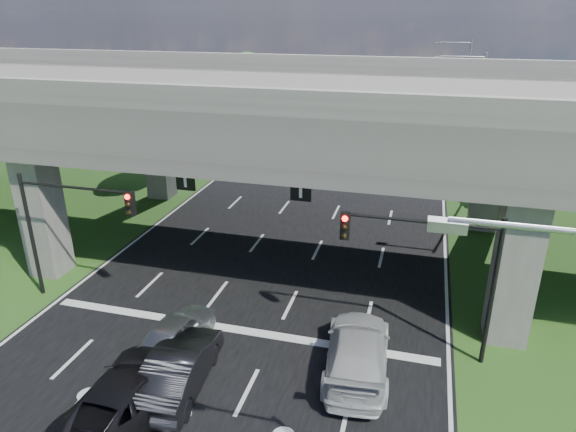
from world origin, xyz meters
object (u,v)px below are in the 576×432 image
at_px(car_white, 357,351).
at_px(car_trailing, 128,395).
at_px(signal_right, 434,259).
at_px(signal_left, 67,217).
at_px(car_dark, 179,368).
at_px(car_silver, 177,330).
at_px(streetlight_far, 472,115).
at_px(streetlight_beyond, 462,84).

height_order(car_white, car_trailing, car_white).
relative_size(signal_right, signal_left, 1.00).
relative_size(signal_right, car_dark, 1.19).
distance_m(car_silver, car_dark, 2.54).
height_order(signal_right, car_dark, signal_right).
distance_m(signal_right, car_white, 4.46).
relative_size(car_white, car_trailing, 0.98).
bearing_deg(car_white, car_dark, 18.38).
bearing_deg(car_white, signal_right, -149.68).
bearing_deg(streetlight_far, car_dark, -113.70).
height_order(streetlight_far, car_white, streetlight_far).
bearing_deg(streetlight_far, car_trailing, -114.23).
relative_size(streetlight_far, car_silver, 2.41).
bearing_deg(car_white, streetlight_beyond, -102.08).
distance_m(streetlight_beyond, car_silver, 40.27).
bearing_deg(car_trailing, car_dark, -119.90).
height_order(signal_left, streetlight_beyond, streetlight_beyond).
relative_size(signal_right, car_silver, 1.45).
bearing_deg(car_dark, signal_left, -36.08).
bearing_deg(streetlight_far, signal_left, -131.78).
height_order(signal_left, car_dark, signal_left).
xyz_separation_m(streetlight_far, streetlight_beyond, (0.00, 16.00, 0.00)).
xyz_separation_m(streetlight_beyond, car_silver, (-11.90, -38.13, -5.11)).
relative_size(car_silver, car_white, 0.72).
xyz_separation_m(signal_left, car_trailing, (6.20, -5.99, -3.34)).
xyz_separation_m(car_dark, car_trailing, (-1.02, -1.68, -0.02)).
height_order(car_dark, car_trailing, car_dark).
distance_m(streetlight_beyond, car_trailing, 43.93).
bearing_deg(car_dark, streetlight_far, -118.98).
distance_m(car_dark, car_white, 6.53).
xyz_separation_m(streetlight_far, car_white, (-4.70, -21.77, -4.98)).
height_order(signal_left, car_silver, signal_left).
height_order(signal_right, signal_left, same).
relative_size(signal_left, streetlight_beyond, 0.60).
relative_size(signal_left, car_white, 1.04).
bearing_deg(signal_right, car_white, -144.69).
xyz_separation_m(signal_left, streetlight_far, (17.92, 20.06, 1.66)).
distance_m(streetlight_beyond, car_dark, 42.05).
height_order(streetlight_beyond, car_white, streetlight_beyond).
bearing_deg(signal_left, car_dark, -30.80).
bearing_deg(car_white, car_silver, -2.16).
distance_m(signal_right, signal_left, 15.65).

